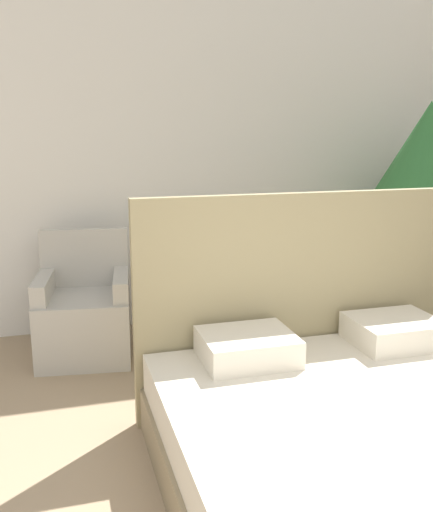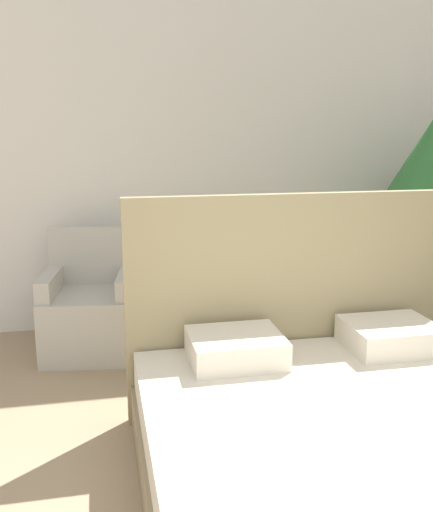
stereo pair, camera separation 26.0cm
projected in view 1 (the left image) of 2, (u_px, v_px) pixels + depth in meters
wall_back at (171, 145)px, 4.48m from camera, size 10.00×0.06×2.90m
bed at (397, 453)px, 2.39m from camera, size 1.92×2.15×1.24m
armchair_near_window_left at (85, 318)px, 3.99m from camera, size 0.70×0.67×0.87m
armchair_near_window_right at (210, 307)px, 4.23m from camera, size 0.64×0.61×0.87m
potted_palm at (426, 178)px, 4.26m from camera, size 1.12×1.12×1.77m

